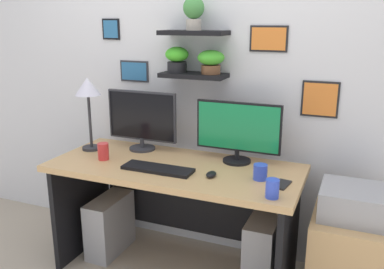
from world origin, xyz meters
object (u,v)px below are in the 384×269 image
keyboard (158,169)px  drawer_cabinet (349,261)px  computer_tower_right (263,249)px  monitor_right (238,130)px  pen_cup (272,189)px  computer_tower_left (110,225)px  monitor_left (142,119)px  coffee_mug (260,172)px  cell_phone (282,184)px  printer (356,203)px  desk_lamp (88,93)px  water_cup (103,151)px  desk (178,193)px  computer_mouse (211,174)px

keyboard → drawer_cabinet: keyboard is taller
drawer_cabinet → computer_tower_right: 0.51m
monitor_right → keyboard: (-0.40, -0.34, -0.20)m
pen_cup → computer_tower_left: (-1.21, 0.29, -0.59)m
monitor_left → monitor_right: monitor_left is taller
monitor_left → coffee_mug: (0.90, -0.25, -0.17)m
cell_phone → keyboard: bearing=-166.7°
keyboard → printer: 1.15m
monitor_right → desk_lamp: size_ratio=1.08×
monitor_right → water_cup: 0.88m
pen_cup → water_cup: bearing=171.3°
monitor_left → keyboard: 0.49m
monitor_left → cell_phone: size_ratio=3.68×
desk → computer_mouse: size_ratio=17.60×
computer_mouse → computer_tower_left: bearing=170.5°
desk_lamp → computer_tower_left: desk_lamp is taller
monitor_left → pen_cup: size_ratio=5.15×
monitor_left → computer_tower_right: bearing=-6.7°
desk → desk_lamp: (-0.68, 0.02, 0.61)m
monitor_left → computer_tower_right: 1.18m
computer_tower_right → cell_phone: bearing=-55.8°
computer_mouse → computer_tower_left: size_ratio=0.22×
desk → desk_lamp: 0.91m
monitor_right → water_cup: size_ratio=4.98×
pen_cup → monitor_left: bearing=155.2°
desk → computer_tower_right: desk is taller
monitor_right → pen_cup: bearing=-55.4°
desk → monitor_right: size_ratio=2.89×
desk_lamp → cell_phone: (1.36, -0.14, -0.40)m
desk_lamp → pen_cup: desk_lamp is taller
desk → monitor_left: 0.57m
computer_mouse → desk_lamp: bearing=169.8°
desk → pen_cup: 0.78m
desk_lamp → coffee_mug: 1.28m
desk_lamp → printer: (1.75, 0.01, -0.50)m
computer_tower_right → computer_mouse: bearing=-143.7°
drawer_cabinet → coffee_mug: bearing=-167.7°
printer → computer_tower_left: printer is taller
cell_phone → desk_lamp: bearing=-176.9°
monitor_left → desk_lamp: (-0.33, -0.14, 0.19)m
computer_tower_right → drawer_cabinet: bearing=-2.9°
coffee_mug → pen_cup: 0.25m
monitor_right → cell_phone: bearing=-40.0°
pen_cup → computer_mouse: bearing=158.2°
computer_mouse → drawer_cabinet: size_ratio=0.16×
pen_cup → computer_tower_right: bearing=106.1°
cell_phone → drawer_cabinet: (0.39, 0.15, -0.47)m
monitor_right → water_cup: (-0.82, -0.29, -0.15)m
desk → drawer_cabinet: size_ratio=2.81×
computer_tower_left → monitor_right: bearing=11.4°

